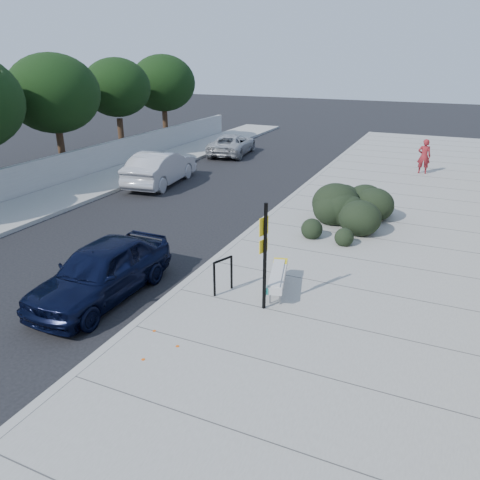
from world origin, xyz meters
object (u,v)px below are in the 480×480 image
at_px(bench, 278,276).
at_px(sedan_navy, 101,271).
at_px(bike_rack, 223,272).
at_px(sign_post, 265,251).
at_px(wagon_silver, 161,168).
at_px(pedestrian, 424,156).
at_px(suv_silver, 232,144).

relative_size(bench, sedan_navy, 0.43).
height_order(bike_rack, sign_post, sign_post).
height_order(wagon_silver, pedestrian, pedestrian).
height_order(bike_rack, wagon_silver, wagon_silver).
bearing_deg(sedan_navy, bike_rack, 24.56).
bearing_deg(bike_rack, pedestrian, 98.89).
bearing_deg(sedan_navy, suv_silver, 105.35).
relative_size(bike_rack, sedan_navy, 0.22).
relative_size(sedan_navy, pedestrian, 2.48).
distance_m(suv_silver, pedestrian, 11.69).
height_order(bike_rack, sedan_navy, sedan_navy).
distance_m(sedan_navy, pedestrian, 18.87).
bearing_deg(wagon_silver, pedestrian, -155.53).
bearing_deg(pedestrian, sedan_navy, 64.53).
height_order(sign_post, sedan_navy, sign_post).
xyz_separation_m(bench, suv_silver, (-9.19, 16.72, 0.06)).
xyz_separation_m(sedan_navy, wagon_silver, (-5.07, 10.53, 0.06)).
height_order(suv_silver, pedestrian, pedestrian).
bearing_deg(sedan_navy, wagon_silver, 116.06).
bearing_deg(suv_silver, wagon_silver, 81.60).
relative_size(sedan_navy, wagon_silver, 0.89).
distance_m(sedan_navy, suv_silver, 19.33).
height_order(sedan_navy, suv_silver, sedan_navy).
xyz_separation_m(sign_post, sedan_navy, (-4.19, -0.96, -0.94)).
height_order(bike_rack, pedestrian, pedestrian).
bearing_deg(sign_post, bike_rack, -177.50).
bearing_deg(wagon_silver, bench, 130.36).
xyz_separation_m(bike_rack, sedan_navy, (-2.91, -1.31, 0.03)).
distance_m(bike_rack, suv_silver, 19.08).
xyz_separation_m(sedan_navy, pedestrian, (6.64, 17.66, 0.29)).
distance_m(wagon_silver, pedestrian, 13.70).
bearing_deg(bench, suv_silver, 104.23).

